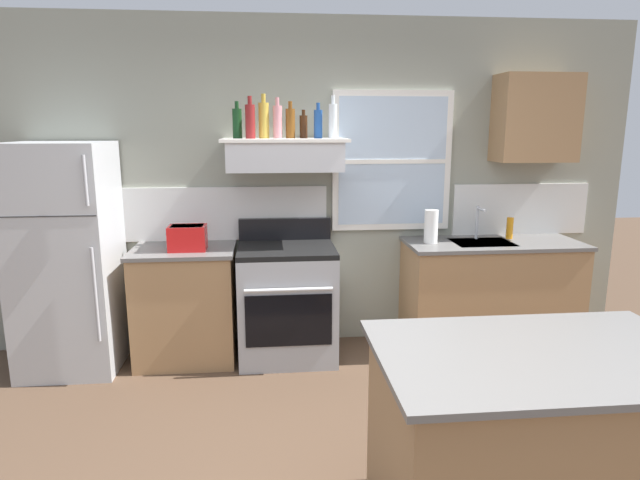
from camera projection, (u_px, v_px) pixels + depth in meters
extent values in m
cube|color=gray|center=(314.00, 186.00, 4.54)|extent=(5.40, 0.06, 2.70)
cube|color=silver|center=(174.00, 214.00, 4.43)|extent=(2.50, 0.02, 0.44)
cube|color=silver|center=(520.00, 209.00, 4.72)|extent=(1.20, 0.02, 0.44)
cube|color=white|center=(392.00, 161.00, 4.51)|extent=(1.00, 0.04, 1.15)
cube|color=silver|center=(392.00, 161.00, 4.50)|extent=(0.90, 0.01, 1.05)
cube|color=white|center=(393.00, 162.00, 4.49)|extent=(0.90, 0.02, 0.04)
cube|color=#B7BABC|center=(67.00, 258.00, 4.08)|extent=(0.70, 0.68, 1.73)
cube|color=#333333|center=(44.00, 217.00, 3.67)|extent=(0.69, 0.00, 0.01)
cylinder|color=#A5A8AD|center=(96.00, 295.00, 3.78)|extent=(0.02, 0.02, 0.68)
cylinder|color=#A5A8AD|center=(85.00, 181.00, 3.62)|extent=(0.02, 0.02, 0.34)
cube|color=#9E754C|center=(186.00, 306.00, 4.30)|extent=(0.76, 0.60, 0.88)
cube|color=#605E5B|center=(183.00, 250.00, 4.21)|extent=(0.79, 0.63, 0.03)
cube|color=red|center=(188.00, 238.00, 4.12)|extent=(0.28, 0.20, 0.19)
cube|color=black|center=(187.00, 226.00, 4.10)|extent=(0.24, 0.16, 0.01)
cube|color=black|center=(168.00, 234.00, 4.10)|extent=(0.02, 0.03, 0.02)
cube|color=#9EA0A5|center=(287.00, 305.00, 4.34)|extent=(0.76, 0.64, 0.87)
cube|color=black|center=(286.00, 249.00, 4.25)|extent=(0.76, 0.64, 0.04)
cube|color=black|center=(285.00, 229.00, 4.51)|extent=(0.76, 0.06, 0.18)
cube|color=black|center=(289.00, 321.00, 4.03)|extent=(0.65, 0.01, 0.40)
cylinder|color=silver|center=(289.00, 290.00, 3.94)|extent=(0.65, 0.03, 0.03)
cube|color=silver|center=(285.00, 156.00, 4.20)|extent=(0.88, 0.48, 0.22)
cube|color=#262628|center=(286.00, 169.00, 4.00)|extent=(0.75, 0.02, 0.04)
cube|color=white|center=(284.00, 140.00, 4.17)|extent=(0.96, 0.52, 0.02)
cylinder|color=#143819|center=(237.00, 124.00, 4.15)|extent=(0.07, 0.07, 0.22)
cylinder|color=#143819|center=(237.00, 105.00, 4.12)|extent=(0.03, 0.03, 0.06)
cylinder|color=maroon|center=(250.00, 122.00, 4.07)|extent=(0.07, 0.07, 0.25)
cylinder|color=maroon|center=(250.00, 100.00, 4.03)|extent=(0.03, 0.03, 0.06)
cylinder|color=#B29333|center=(264.00, 121.00, 4.13)|extent=(0.08, 0.08, 0.27)
cylinder|color=#B29333|center=(263.00, 98.00, 4.10)|extent=(0.03, 0.03, 0.07)
cylinder|color=#C67F84|center=(278.00, 122.00, 4.14)|extent=(0.07, 0.07, 0.24)
cylinder|color=#C67F84|center=(277.00, 102.00, 4.11)|extent=(0.03, 0.03, 0.06)
cylinder|color=brown|center=(290.00, 124.00, 4.16)|extent=(0.07, 0.07, 0.22)
cylinder|color=brown|center=(290.00, 105.00, 4.14)|extent=(0.03, 0.03, 0.06)
cylinder|color=#381E0F|center=(304.00, 127.00, 4.22)|extent=(0.06, 0.06, 0.17)
cylinder|color=#381E0F|center=(303.00, 113.00, 4.20)|extent=(0.03, 0.03, 0.04)
cylinder|color=#1E478C|center=(318.00, 124.00, 4.16)|extent=(0.07, 0.07, 0.21)
cylinder|color=#1E478C|center=(318.00, 106.00, 4.14)|extent=(0.03, 0.03, 0.05)
cylinder|color=silver|center=(333.00, 121.00, 4.12)|extent=(0.06, 0.06, 0.26)
cylinder|color=silver|center=(333.00, 100.00, 4.09)|extent=(0.03, 0.03, 0.06)
cube|color=#9E754C|center=(490.00, 296.00, 4.55)|extent=(1.40, 0.60, 0.88)
cube|color=#605E5B|center=(493.00, 243.00, 4.45)|extent=(1.43, 0.63, 0.03)
cube|color=#B7BABC|center=(482.00, 243.00, 4.42)|extent=(0.48, 0.36, 0.01)
cylinder|color=silver|center=(477.00, 222.00, 4.53)|extent=(0.03, 0.03, 0.28)
cylinder|color=silver|center=(482.00, 210.00, 4.42)|extent=(0.02, 0.16, 0.02)
cylinder|color=white|center=(431.00, 226.00, 4.37)|extent=(0.11, 0.11, 0.27)
cylinder|color=orange|center=(510.00, 228.00, 4.54)|extent=(0.06, 0.06, 0.18)
cube|color=#9E754C|center=(534.00, 452.00, 2.37)|extent=(1.32, 0.82, 0.88)
cube|color=#605E5B|center=(543.00, 355.00, 2.28)|extent=(1.40, 0.90, 0.03)
cube|color=#9E754C|center=(536.00, 118.00, 4.41)|extent=(0.64, 0.32, 0.70)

